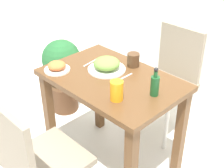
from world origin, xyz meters
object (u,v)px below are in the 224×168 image
chair_far (170,75)px  side_plate (57,67)px  food_plate (107,65)px  potted_plant_left (62,70)px  sauce_bottle (155,85)px  drink_cup (133,60)px  chair_near (34,159)px  juice_glass (117,91)px

chair_far → side_plate: 0.98m
food_plate → side_plate: food_plate is taller
chair_far → potted_plant_left: (-0.84, -0.49, -0.08)m
chair_far → sauce_bottle: size_ratio=4.92×
side_plate → sauce_bottle: bearing=18.9°
drink_cup → potted_plant_left: 0.92m
chair_near → juice_glass: size_ratio=7.49×
chair_far → sauce_bottle: (0.33, -0.66, 0.33)m
juice_glass → chair_near: bearing=-109.4°
food_plate → juice_glass: bearing=-35.1°
chair_near → drink_cup: size_ratio=9.56×
food_plate → side_plate: 0.34m
chair_near → sauce_bottle: sauce_bottle is taller
juice_glass → potted_plant_left: juice_glass is taller
chair_far → drink_cup: size_ratio=9.56×
drink_cup → sauce_bottle: 0.39m
food_plate → potted_plant_left: size_ratio=0.36×
potted_plant_left → side_plate: bearing=-37.8°
side_plate → drink_cup: drink_cup is taller
juice_glass → side_plate: bearing=-176.5°
food_plate → drink_cup: 0.19m
potted_plant_left → sauce_bottle: bearing=-8.3°
side_plate → sauce_bottle: sauce_bottle is taller
potted_plant_left → chair_far: bearing=29.9°
chair_far → side_plate: chair_far is taller
chair_far → sauce_bottle: sauce_bottle is taller
sauce_bottle → potted_plant_left: 1.25m
potted_plant_left → juice_glass: bearing=-19.2°
potted_plant_left → chair_near: bearing=-44.2°
chair_far → potted_plant_left: 0.98m
chair_near → potted_plant_left: 1.22m
juice_glass → chair_far: bearing=103.4°
side_plate → potted_plant_left: bearing=142.2°
chair_near → food_plate: chair_near is taller
chair_near → potted_plant_left: bearing=-44.2°
potted_plant_left → drink_cup: bearing=1.3°
chair_near → chair_far: bearing=-88.7°
food_plate → juice_glass: size_ratio=2.13×
side_plate → juice_glass: 0.54m
side_plate → juice_glass: size_ratio=1.45×
food_plate → side_plate: size_ratio=1.47×
food_plate → sauce_bottle: (0.43, -0.02, 0.03)m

